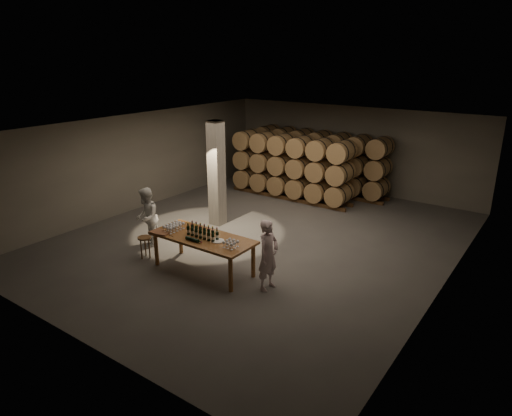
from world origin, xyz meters
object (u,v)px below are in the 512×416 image
Objects in this scene: plate at (218,241)px; notebook_near at (163,234)px; bottle_cluster at (202,233)px; tasting_table at (203,240)px; person_man at (268,255)px; stool at (145,241)px; person_woman at (147,217)px.

notebook_near reaches higher than plate.
bottle_cluster is 1.01m from notebook_near.
tasting_table is at bearing 14.65° from notebook_near.
plate is 0.19× the size of person_man.
bottle_cluster is at bearing 99.55° from person_man.
person_man is (1.77, 0.17, 0.02)m from tasting_table.
bottle_cluster reaches higher than plate.
notebook_near is at bearing -8.89° from stool.
person_woman is at bearing 174.03° from plate.
notebook_near is 2.73m from person_man.
person_woman reaches higher than notebook_near.
person_man is (3.50, 0.49, 0.34)m from stool.
bottle_cluster is 0.46m from plate.
plate is 1.19× the size of notebook_near.
notebook_near is (-0.91, -0.42, -0.10)m from bottle_cluster.
stool is 0.35× the size of person_man.
person_man is 4.04m from person_woman.
person_man is 0.99× the size of person_woman.
tasting_table is 1.58× the size of person_woman.
stool is at bearing 100.79° from person_man.
bottle_cluster is 1.76m from person_man.
bottle_cluster is at bearing 12.13° from notebook_near.
stool is 0.88m from person_woman.
plate is (0.45, 0.02, -0.10)m from bottle_cluster.
plate is 2.27m from stool.
person_man is at bearing 8.09° from plate.
plate is 2.77m from person_woman.
tasting_table is 8.52× the size of plate.
notebook_near is 0.16× the size of person_man.
notebook_near is at bearing 24.09° from person_woman.
plate reaches higher than tasting_table.
tasting_table is 0.22m from bottle_cluster.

